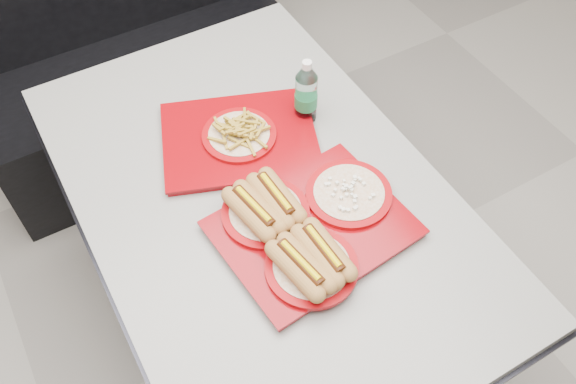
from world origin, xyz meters
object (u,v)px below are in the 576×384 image
booth_bench (136,59)px  tray_far (239,136)px  water_bottle (306,95)px  diner_table (263,226)px  tray_near (306,226)px

booth_bench → tray_far: bearing=-88.0°
tray_far → water_bottle: water_bottle is taller
diner_table → water_bottle: size_ratio=6.83×
diner_table → water_bottle: 0.39m
tray_far → water_bottle: (0.21, -0.01, 0.07)m
booth_bench → water_bottle: (0.24, -0.92, 0.44)m
water_bottle → tray_near: bearing=-120.8°
diner_table → tray_near: tray_near is taller
tray_near → water_bottle: (0.21, 0.35, 0.05)m
tray_near → tray_far: size_ratio=0.95×
diner_table → water_bottle: bearing=35.8°
diner_table → water_bottle: (0.24, 0.18, 0.26)m
diner_table → booth_bench: 1.11m
diner_table → tray_near: 0.27m
diner_table → booth_bench: (0.00, 1.09, -0.18)m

